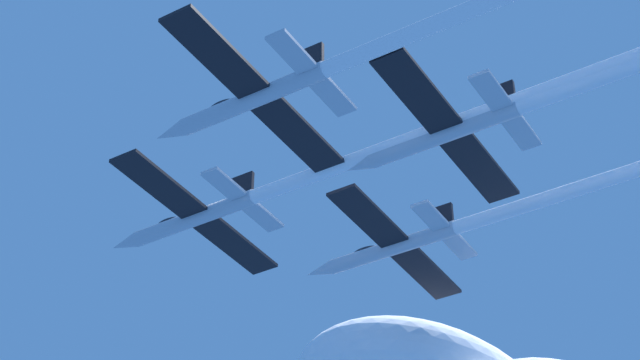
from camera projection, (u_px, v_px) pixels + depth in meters
name	position (u px, v px, depth m)	size (l,w,h in m)	color
jet_lead	(448.00, 126.00, 69.92)	(17.17, 65.51, 2.84)	#B2BAC6
jet_right_wing	(611.00, 178.00, 74.61)	(17.17, 58.20, 2.84)	#B2BAC6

